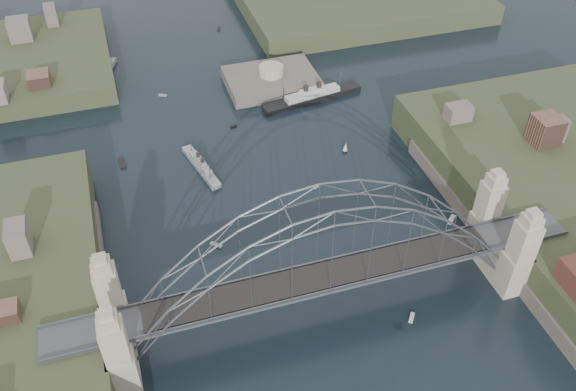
# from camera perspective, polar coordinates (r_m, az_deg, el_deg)

# --- Properties ---
(ground) EXTENTS (500.00, 500.00, 0.00)m
(ground) POSITION_cam_1_polar(r_m,az_deg,el_deg) (102.30, 3.07, -10.60)
(ground) COLOR black
(ground) RESTS_ON ground
(bridge) EXTENTS (84.00, 13.80, 24.60)m
(bridge) POSITION_cam_1_polar(r_m,az_deg,el_deg) (92.97, 3.34, -5.88)
(bridge) COLOR #464648
(bridge) RESTS_ON ground
(headland_ne) EXTENTS (70.00, 55.00, 9.50)m
(headland_ne) POSITION_cam_1_polar(r_m,az_deg,el_deg) (200.78, 6.05, 17.53)
(headland_ne) COLOR #363E24
(headland_ne) RESTS_ON ground
(fort_island) EXTENTS (22.00, 16.00, 9.40)m
(fort_island) POSITION_cam_1_polar(r_m,az_deg,el_deg) (156.16, -1.53, 10.00)
(fort_island) COLOR #594F46
(fort_island) RESTS_ON ground
(naval_cruiser_near) EXTENTS (5.42, 15.53, 4.64)m
(naval_cruiser_near) POSITION_cam_1_polar(r_m,az_deg,el_deg) (129.37, -8.01, 2.71)
(naval_cruiser_near) COLOR gray
(naval_cruiser_near) RESTS_ON ground
(naval_cruiser_far) EXTENTS (7.23, 14.22, 4.90)m
(naval_cruiser_far) POSITION_cam_1_polar(r_m,az_deg,el_deg) (166.58, -16.54, 10.83)
(naval_cruiser_far) COLOR gray
(naval_cruiser_far) RESTS_ON ground
(ocean_liner) EXTENTS (25.41, 7.52, 6.18)m
(ocean_liner) POSITION_cam_1_polar(r_m,az_deg,el_deg) (149.60, 2.24, 9.05)
(ocean_liner) COLOR black
(ocean_liner) RESTS_ON ground
(small_boat_a) EXTENTS (2.29, 2.17, 0.45)m
(small_boat_a) POSITION_cam_1_polar(r_m,az_deg,el_deg) (112.61, -6.64, -4.57)
(small_boat_a) COLOR silver
(small_boat_a) RESTS_ON ground
(small_boat_b) EXTENTS (1.91, 1.24, 0.45)m
(small_boat_b) POSITION_cam_1_polar(r_m,az_deg,el_deg) (124.04, 2.71, 0.84)
(small_boat_b) COLOR silver
(small_boat_b) RESTS_ON ground
(small_boat_d) EXTENTS (1.78, 1.89, 2.38)m
(small_boat_d) POSITION_cam_1_polar(r_m,az_deg,el_deg) (133.37, 5.32, 4.42)
(small_boat_d) COLOR silver
(small_boat_d) RESTS_ON ground
(small_boat_e) EXTENTS (1.48, 3.72, 0.45)m
(small_boat_e) POSITION_cam_1_polar(r_m,az_deg,el_deg) (134.35, -15.06, 2.88)
(small_boat_e) COLOR silver
(small_boat_e) RESTS_ON ground
(small_boat_f) EXTENTS (1.55, 0.60, 0.45)m
(small_boat_f) POSITION_cam_1_polar(r_m,az_deg,el_deg) (141.22, -5.04, 6.37)
(small_boat_f) COLOR silver
(small_boat_f) RESTS_ON ground
(small_boat_h) EXTENTS (2.10, 1.61, 0.45)m
(small_boat_h) POSITION_cam_1_polar(r_m,az_deg,el_deg) (154.69, -11.47, 9.03)
(small_boat_h) COLOR silver
(small_boat_h) RESTS_ON ground
(small_boat_i) EXTENTS (2.53, 2.40, 0.45)m
(small_boat_i) POSITION_cam_1_polar(r_m,az_deg,el_deg) (120.71, 14.84, -2.15)
(small_boat_i) COLOR silver
(small_boat_i) RESTS_ON ground
(small_boat_k) EXTENTS (1.22, 2.21, 0.45)m
(small_boat_k) POSITION_cam_1_polar(r_m,az_deg,el_deg) (183.90, -6.40, 15.01)
(small_boat_k) COLOR silver
(small_boat_k) RESTS_ON ground
(small_boat_l) EXTENTS (2.25, 2.23, 0.45)m
(small_boat_l) POSITION_cam_1_polar(r_m,az_deg,el_deg) (125.20, -22.14, -2.37)
(small_boat_l) COLOR silver
(small_boat_l) RESTS_ON ground
(small_boat_m) EXTENTS (1.74, 2.00, 0.45)m
(small_boat_m) POSITION_cam_1_polar(r_m,az_deg,el_deg) (103.09, 11.33, -10.99)
(small_boat_m) COLOR silver
(small_boat_m) RESTS_ON ground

